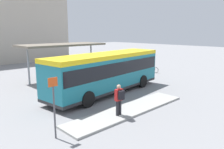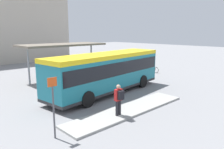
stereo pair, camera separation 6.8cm
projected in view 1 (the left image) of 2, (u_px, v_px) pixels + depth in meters
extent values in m
plane|color=gray|center=(107.00, 93.00, 17.11)|extent=(120.00, 120.00, 0.00)
cube|color=#9E9E99|center=(129.00, 110.00, 13.19)|extent=(8.80, 1.80, 0.12)
cube|color=#197284|center=(107.00, 71.00, 16.77)|extent=(10.77, 3.72, 2.75)
cube|color=yellow|center=(107.00, 55.00, 16.53)|extent=(10.80, 3.74, 0.30)
cube|color=black|center=(107.00, 67.00, 16.71)|extent=(10.57, 3.72, 0.96)
cube|color=black|center=(143.00, 60.00, 20.68)|extent=(0.35, 2.30, 1.06)
cube|color=#28282B|center=(107.00, 87.00, 17.02)|extent=(10.78, 3.73, 0.20)
cylinder|color=black|center=(120.00, 78.00, 20.23)|extent=(1.08, 0.40, 1.05)
cylinder|color=black|center=(143.00, 81.00, 18.73)|extent=(1.08, 0.40, 1.05)
cylinder|color=black|center=(64.00, 92.00, 15.28)|extent=(1.08, 0.40, 1.05)
cylinder|color=black|center=(88.00, 99.00, 13.78)|extent=(1.08, 0.40, 1.05)
cylinder|color=#232328|center=(117.00, 108.00, 12.09)|extent=(0.16, 0.16, 0.86)
cylinder|color=#232328|center=(120.00, 107.00, 12.20)|extent=(0.16, 0.16, 0.86)
cube|color=#B21E1E|center=(119.00, 95.00, 12.00)|extent=(0.45, 0.27, 0.64)
cube|color=black|center=(121.00, 95.00, 11.82)|extent=(0.34, 0.24, 0.49)
sphere|color=tan|center=(119.00, 87.00, 11.91)|extent=(0.23, 0.23, 0.23)
torus|color=black|center=(148.00, 69.00, 25.82)|extent=(0.12, 0.71, 0.71)
torus|color=black|center=(156.00, 70.00, 25.21)|extent=(0.12, 0.71, 0.71)
cylinder|color=gold|center=(152.00, 68.00, 25.47)|extent=(0.11, 0.75, 0.04)
cylinder|color=gold|center=(153.00, 68.00, 25.37)|extent=(0.04, 0.04, 0.35)
cube|color=black|center=(153.00, 67.00, 25.33)|extent=(0.09, 0.19, 0.04)
cylinder|color=gold|center=(149.00, 67.00, 25.70)|extent=(0.48, 0.08, 0.03)
torus|color=black|center=(146.00, 68.00, 26.55)|extent=(0.11, 0.70, 0.70)
torus|color=black|center=(153.00, 69.00, 25.94)|extent=(0.11, 0.70, 0.70)
cylinder|color=orange|center=(149.00, 67.00, 26.20)|extent=(0.10, 0.74, 0.04)
cylinder|color=orange|center=(150.00, 67.00, 26.10)|extent=(0.04, 0.04, 0.34)
cube|color=black|center=(150.00, 66.00, 26.07)|extent=(0.09, 0.19, 0.04)
cylinder|color=orange|center=(146.00, 66.00, 26.43)|extent=(0.48, 0.07, 0.03)
torus|color=black|center=(141.00, 68.00, 26.96)|extent=(0.05, 0.69, 0.69)
torus|color=black|center=(147.00, 69.00, 26.30)|extent=(0.05, 0.69, 0.69)
cylinder|color=#2847AD|center=(144.00, 66.00, 26.59)|extent=(0.04, 0.72, 0.04)
cylinder|color=#2847AD|center=(145.00, 67.00, 26.48)|extent=(0.04, 0.04, 0.34)
cube|color=black|center=(145.00, 65.00, 26.45)|extent=(0.07, 0.18, 0.04)
cylinder|color=#2847AD|center=(142.00, 65.00, 26.84)|extent=(0.48, 0.04, 0.03)
torus|color=black|center=(142.00, 68.00, 26.65)|extent=(0.07, 0.77, 0.77)
torus|color=black|center=(136.00, 67.00, 27.41)|extent=(0.07, 0.77, 0.77)
cylinder|color=#287F3D|center=(139.00, 65.00, 26.98)|extent=(0.06, 0.81, 0.04)
cylinder|color=#287F3D|center=(138.00, 65.00, 27.13)|extent=(0.04, 0.04, 0.38)
cube|color=black|center=(138.00, 64.00, 27.10)|extent=(0.08, 0.18, 0.04)
cylinder|color=#287F3D|center=(142.00, 65.00, 26.66)|extent=(0.48, 0.05, 0.03)
cube|color=#706656|center=(62.00, 45.00, 21.41)|extent=(8.33, 3.44, 0.18)
cylinder|color=gray|center=(28.00, 66.00, 19.35)|extent=(0.16, 0.16, 3.36)
cylinder|color=gray|center=(91.00, 59.00, 24.15)|extent=(0.16, 0.16, 3.36)
cylinder|color=slate|center=(100.00, 76.00, 22.22)|extent=(0.77, 0.77, 0.59)
sphere|color=#235B28|center=(100.00, 70.00, 22.10)|extent=(0.89, 0.89, 0.89)
cylinder|color=#4C4C51|center=(54.00, 113.00, 9.60)|extent=(0.08, 0.08, 2.40)
cube|color=#D84C19|center=(53.00, 82.00, 9.33)|extent=(0.44, 0.03, 0.40)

